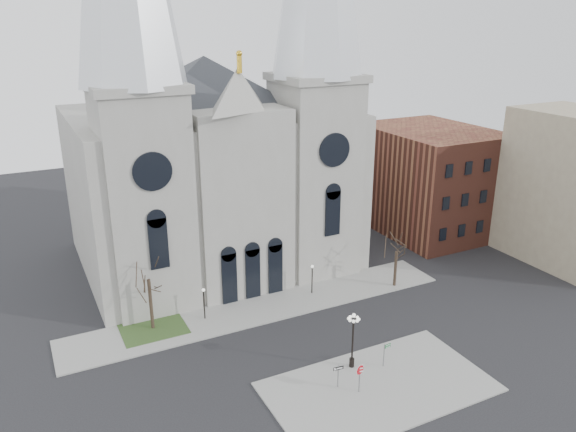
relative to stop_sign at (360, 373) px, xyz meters
name	(u,v)px	position (x,y,z in m)	size (l,w,h in m)	color
ground	(316,365)	(-1.18, 4.87, -1.92)	(160.00, 160.00, 0.00)	black
sidewalk_near	(379,387)	(1.82, -0.13, -1.85)	(18.00, 10.00, 0.14)	gray
sidewalk_far	(263,308)	(-1.18, 15.87, -1.85)	(40.00, 6.00, 0.14)	gray
grass_patch	(153,328)	(-12.18, 16.87, -1.83)	(6.00, 5.00, 0.18)	#293F1B
cathedral	(215,110)	(-1.18, 27.73, 16.56)	(33.00, 26.66, 54.00)	gray
bg_building_brick	(429,179)	(28.82, 26.87, 5.08)	(14.00, 18.00, 14.00)	brown
bg_building_tan	(573,188)	(36.82, 10.87, 7.08)	(10.00, 14.00, 18.00)	gray
tree_left	(148,276)	(-12.18, 16.87, 3.67)	(3.20, 3.20, 7.50)	black
tree_right	(397,249)	(13.82, 13.87, 2.55)	(3.20, 3.20, 6.00)	black
ped_lamp_left	(204,298)	(-7.18, 16.37, 0.41)	(0.32, 0.32, 3.26)	black
ped_lamp_right	(312,274)	(4.82, 16.37, 0.41)	(0.32, 0.32, 3.26)	black
stop_sign	(360,373)	(0.00, 0.00, 0.00)	(0.90, 0.14, 2.49)	slate
globe_lamp	(353,334)	(1.33, 3.12, 1.41)	(1.27, 1.27, 5.08)	black
one_way_sign	(338,372)	(-1.16, 1.29, -0.42)	(0.87, 0.13, 1.99)	slate
street_name_sign	(385,353)	(3.84, 1.96, -0.51)	(0.68, 0.11, 2.12)	slate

